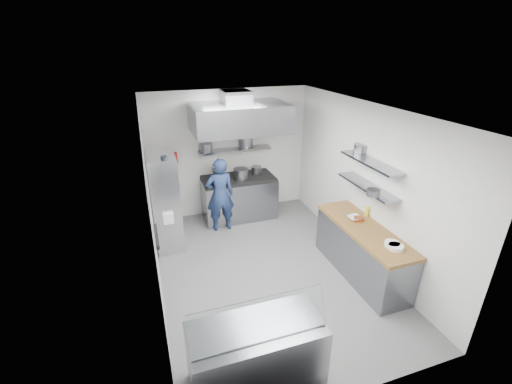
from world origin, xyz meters
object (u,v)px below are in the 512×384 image
object	(u,v)px
gas_range	(239,198)
display_case	(256,356)
chef	(220,195)
wire_rack	(165,201)

from	to	relation	value
gas_range	display_case	world-z (taller)	gas_range
gas_range	display_case	bearing A→B (deg)	-103.43
chef	display_case	world-z (taller)	chef
wire_rack	display_case	distance (m)	3.54
chef	wire_rack	bearing A→B (deg)	12.99
gas_range	display_case	size ratio (longest dim) A/B	1.07
display_case	wire_rack	bearing A→B (deg)	100.71
gas_range	display_case	distance (m)	4.22
gas_range	wire_rack	bearing A→B (deg)	-157.92
gas_range	chef	size ratio (longest dim) A/B	1.01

